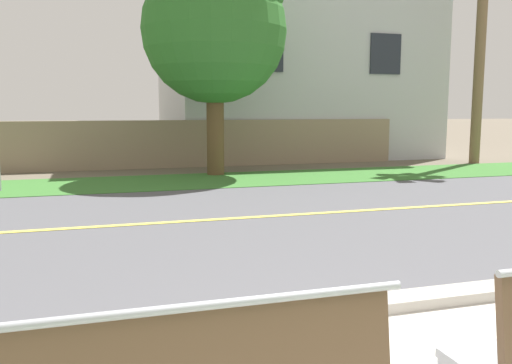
% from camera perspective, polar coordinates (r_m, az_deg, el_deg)
% --- Properties ---
extents(ground_plane, '(140.00, 140.00, 0.00)m').
position_cam_1_polar(ground_plane, '(9.87, -8.09, -2.42)').
color(ground_plane, '#665B4C').
extents(curb_edge, '(44.00, 0.30, 0.11)m').
position_cam_1_polar(curb_edge, '(4.54, 3.41, -13.93)').
color(curb_edge, '#ADA89E').
rests_on(curb_edge, ground_plane).
extents(street_asphalt, '(52.00, 8.00, 0.01)m').
position_cam_1_polar(street_asphalt, '(8.41, -6.50, -4.14)').
color(street_asphalt, '#515156').
rests_on(street_asphalt, ground_plane).
extents(road_centre_line, '(48.00, 0.14, 0.01)m').
position_cam_1_polar(road_centre_line, '(8.41, -6.50, -4.11)').
color(road_centre_line, '#E0CC4C').
rests_on(road_centre_line, ground_plane).
extents(far_verge_grass, '(48.00, 2.80, 0.02)m').
position_cam_1_polar(far_verge_grass, '(12.93, -10.25, -0.02)').
color(far_verge_grass, '#38702D').
rests_on(far_verge_grass, ground_plane).
extents(shade_tree_left, '(3.72, 3.72, 6.14)m').
position_cam_1_polar(shade_tree_left, '(14.28, -3.91, 16.83)').
color(shade_tree_left, brown).
rests_on(shade_tree_left, ground_plane).
extents(garden_wall, '(13.00, 0.36, 1.40)m').
position_cam_1_polar(garden_wall, '(16.27, -6.54, 4.08)').
color(garden_wall, gray).
rests_on(garden_wall, ground_plane).
extents(house_across_street, '(9.87, 6.91, 6.98)m').
position_cam_1_polar(house_across_street, '(20.57, 3.81, 12.78)').
color(house_across_street, '#B7BCC1').
rests_on(house_across_street, ground_plane).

